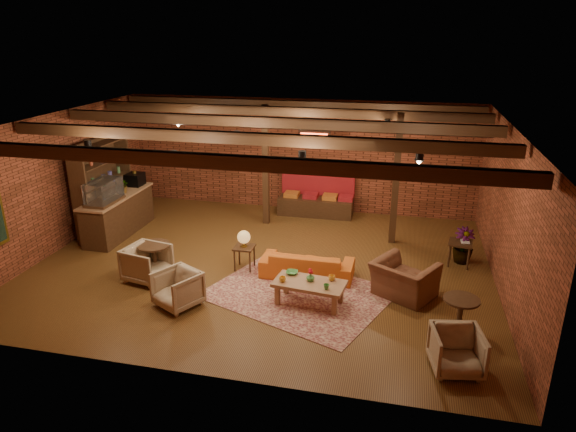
% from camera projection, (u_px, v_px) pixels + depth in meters
% --- Properties ---
extents(floor, '(10.00, 10.00, 0.00)m').
position_uv_depth(floor, '(262.00, 265.00, 11.58)').
color(floor, '#3F250F').
rests_on(floor, ground).
extents(ceiling, '(10.00, 8.00, 0.02)m').
position_uv_depth(ceiling, '(259.00, 123.00, 10.48)').
color(ceiling, black).
rests_on(ceiling, wall_back).
extents(wall_back, '(10.00, 0.02, 3.20)m').
position_uv_depth(wall_back, '(299.00, 155.00, 14.69)').
color(wall_back, brown).
rests_on(wall_back, ground).
extents(wall_front, '(10.00, 0.02, 3.20)m').
position_uv_depth(wall_front, '(185.00, 281.00, 7.37)').
color(wall_front, brown).
rests_on(wall_front, ground).
extents(wall_left, '(0.02, 8.00, 3.20)m').
position_uv_depth(wall_left, '(57.00, 183.00, 12.08)').
color(wall_left, brown).
rests_on(wall_left, ground).
extents(wall_right, '(0.02, 8.00, 3.20)m').
position_uv_depth(wall_right, '(508.00, 215.00, 9.98)').
color(wall_right, brown).
rests_on(wall_right, ground).
extents(ceiling_beams, '(9.80, 6.40, 0.22)m').
position_uv_depth(ceiling_beams, '(260.00, 129.00, 10.52)').
color(ceiling_beams, '#321D10').
rests_on(ceiling_beams, ceiling).
extents(ceiling_pipe, '(9.60, 0.12, 0.12)m').
position_uv_depth(ceiling_pipe, '(278.00, 126.00, 12.07)').
color(ceiling_pipe, black).
rests_on(ceiling_pipe, ceiling).
extents(post_left, '(0.16, 0.16, 3.20)m').
position_uv_depth(post_left, '(266.00, 166.00, 13.54)').
color(post_left, '#321D10').
rests_on(post_left, ground).
extents(post_right, '(0.16, 0.16, 3.20)m').
position_uv_depth(post_right, '(396.00, 180.00, 12.28)').
color(post_right, '#321D10').
rests_on(post_right, ground).
extents(service_counter, '(0.80, 2.50, 1.60)m').
position_uv_depth(service_counter, '(117.00, 204.00, 13.08)').
color(service_counter, '#321D10').
rests_on(service_counter, ground).
extents(plant_counter, '(0.35, 0.39, 0.30)m').
position_uv_depth(plant_counter, '(123.00, 186.00, 13.10)').
color(plant_counter, '#337F33').
rests_on(plant_counter, service_counter).
extents(shelving_hutch, '(0.52, 2.00, 2.40)m').
position_uv_depth(shelving_hutch, '(104.00, 187.00, 13.12)').
color(shelving_hutch, '#321D10').
rests_on(shelving_hutch, ground).
extents(banquette, '(2.10, 0.70, 1.00)m').
position_uv_depth(banquette, '(316.00, 198.00, 14.53)').
color(banquette, maroon).
rests_on(banquette, ground).
extents(service_sign, '(0.86, 0.06, 0.30)m').
position_uv_depth(service_sign, '(314.00, 136.00, 13.49)').
color(service_sign, '#F73E18').
rests_on(service_sign, ceiling).
extents(ceiling_spotlights, '(6.40, 4.40, 0.28)m').
position_uv_depth(ceiling_spotlights, '(260.00, 139.00, 10.60)').
color(ceiling_spotlights, black).
rests_on(ceiling_spotlights, ceiling).
extents(rug, '(4.05, 3.60, 0.01)m').
position_uv_depth(rug, '(299.00, 293.00, 10.31)').
color(rug, maroon).
rests_on(rug, floor).
extents(sofa, '(1.97, 0.78, 0.57)m').
position_uv_depth(sofa, '(307.00, 264.00, 10.94)').
color(sofa, '#CB5E1C').
rests_on(sofa, floor).
extents(coffee_table, '(1.43, 0.84, 0.72)m').
position_uv_depth(coffee_table, '(309.00, 284.00, 9.81)').
color(coffee_table, '#916243').
rests_on(coffee_table, floor).
extents(side_table_lamp, '(0.43, 0.43, 0.90)m').
position_uv_depth(side_table_lamp, '(244.00, 240.00, 11.16)').
color(side_table_lamp, '#321D10').
rests_on(side_table_lamp, floor).
extents(round_table_left, '(0.69, 0.69, 0.72)m').
position_uv_depth(round_table_left, '(155.00, 255.00, 10.92)').
color(round_table_left, '#321D10').
rests_on(round_table_left, floor).
extents(armchair_a, '(0.91, 0.95, 0.84)m').
position_uv_depth(armchair_a, '(147.00, 262.00, 10.75)').
color(armchair_a, beige).
rests_on(armchair_a, floor).
extents(armchair_b, '(1.00, 0.98, 0.78)m').
position_uv_depth(armchair_b, '(177.00, 287.00, 9.75)').
color(armchair_b, beige).
rests_on(armchair_b, floor).
extents(armchair_right, '(1.34, 1.19, 0.98)m').
position_uv_depth(armchair_right, '(405.00, 274.00, 10.06)').
color(armchair_right, brown).
rests_on(armchair_right, floor).
extents(side_table_book, '(0.57, 0.57, 0.58)m').
position_uv_depth(side_table_book, '(460.00, 244.00, 11.40)').
color(side_table_book, '#321D10').
rests_on(side_table_book, floor).
extents(round_table_right, '(0.61, 0.61, 0.72)m').
position_uv_depth(round_table_right, '(460.00, 311.00, 8.75)').
color(round_table_right, '#321D10').
rests_on(round_table_right, floor).
extents(armchair_far, '(0.86, 0.82, 0.77)m').
position_uv_depth(armchair_far, '(457.00, 349.00, 7.87)').
color(armchair_far, beige).
rests_on(armchair_far, floor).
extents(plant_tall, '(1.66, 1.66, 2.46)m').
position_uv_depth(plant_tall, '(468.00, 211.00, 11.28)').
color(plant_tall, '#4C7F4C').
rests_on(plant_tall, floor).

